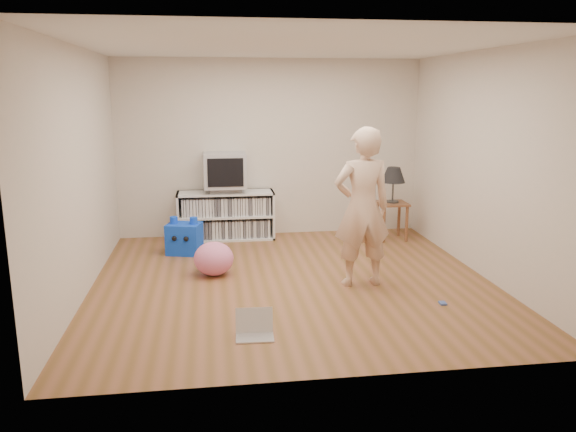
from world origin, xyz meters
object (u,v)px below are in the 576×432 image
(dvd_deck, at_px, (225,190))
(crt_tv, at_px, (225,170))
(plush_blue, at_px, (184,238))
(laptop, at_px, (254,329))
(side_table, at_px, (392,211))
(media_unit, at_px, (226,215))
(plush_pink, at_px, (214,259))
(person, at_px, (362,208))
(table_lamp, at_px, (393,176))

(dvd_deck, relative_size, crt_tv, 0.75)
(plush_blue, bearing_deg, laptop, -59.81)
(dvd_deck, distance_m, laptop, 3.49)
(dvd_deck, height_order, crt_tv, crt_tv)
(side_table, height_order, laptop, side_table)
(media_unit, bearing_deg, side_table, -9.13)
(media_unit, relative_size, plush_blue, 2.76)
(laptop, height_order, plush_pink, plush_pink)
(crt_tv, bearing_deg, person, -57.30)
(person, bearing_deg, media_unit, -61.21)
(laptop, bearing_deg, media_unit, 95.06)
(crt_tv, distance_m, laptop, 3.55)
(plush_blue, relative_size, plush_pink, 1.08)
(table_lamp, distance_m, person, 2.10)
(laptop, xyz_separation_m, plush_pink, (-0.34, 1.75, 0.14))
(person, bearing_deg, plush_blue, -40.91)
(dvd_deck, distance_m, crt_tv, 0.29)
(laptop, distance_m, plush_pink, 1.79)
(person, distance_m, plush_blue, 2.61)
(media_unit, distance_m, side_table, 2.43)
(laptop, xyz_separation_m, plush_blue, (-0.72, 2.72, 0.15))
(media_unit, xyz_separation_m, crt_tv, (0.00, -0.02, 0.67))
(table_lamp, relative_size, person, 0.29)
(media_unit, xyz_separation_m, person, (1.43, -2.24, 0.53))
(side_table, height_order, plush_pink, side_table)
(crt_tv, bearing_deg, dvd_deck, 90.00)
(crt_tv, xyz_separation_m, table_lamp, (2.40, -0.37, -0.08))
(side_table, distance_m, person, 2.15)
(plush_blue, distance_m, plush_pink, 1.03)
(side_table, xyz_separation_m, plush_blue, (-2.98, -0.33, -0.20))
(person, height_order, plush_blue, person)
(media_unit, height_order, dvd_deck, dvd_deck)
(media_unit, bearing_deg, laptop, -87.72)
(media_unit, distance_m, laptop, 3.45)
(person, xyz_separation_m, plush_blue, (-2.01, 1.53, -0.67))
(plush_pink, bearing_deg, side_table, 26.46)
(side_table, bearing_deg, dvd_deck, 171.24)
(media_unit, bearing_deg, crt_tv, -90.00)
(person, height_order, laptop, person)
(side_table, distance_m, plush_pink, 2.91)
(media_unit, bearing_deg, person, -57.53)
(media_unit, xyz_separation_m, dvd_deck, (0.00, -0.02, 0.39))
(table_lamp, height_order, person, person)
(side_table, relative_size, plush_pink, 1.17)
(table_lamp, bearing_deg, laptop, -126.59)
(plush_pink, bearing_deg, laptop, -79.08)
(crt_tv, bearing_deg, plush_pink, -96.92)
(crt_tv, xyz_separation_m, laptop, (0.14, -3.42, -0.96))
(media_unit, height_order, crt_tv, crt_tv)
(crt_tv, distance_m, table_lamp, 2.43)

